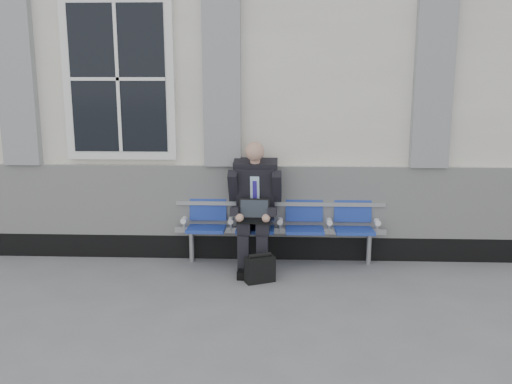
{
  "coord_description": "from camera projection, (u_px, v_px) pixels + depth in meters",
  "views": [
    {
      "loc": [
        2.3,
        -5.47,
        2.36
      ],
      "look_at": [
        2.03,
        0.9,
        0.99
      ],
      "focal_mm": 40.0,
      "sensor_mm": 36.0,
      "label": 1
    }
  ],
  "objects": [
    {
      "name": "ground",
      "position": [
        58.0,
        301.0,
        5.94
      ],
      "size": [
        70.0,
        70.0,
        0.0
      ],
      "primitive_type": "plane",
      "color": "slate",
      "rests_on": "ground"
    },
    {
      "name": "station_building",
      "position": [
        132.0,
        79.0,
        8.86
      ],
      "size": [
        14.4,
        4.4,
        4.49
      ],
      "color": "white",
      "rests_on": "ground"
    },
    {
      "name": "bench",
      "position": [
        280.0,
        220.0,
        7.02
      ],
      "size": [
        2.6,
        0.47,
        0.91
      ],
      "color": "#9EA0A3",
      "rests_on": "ground"
    },
    {
      "name": "businessman",
      "position": [
        255.0,
        201.0,
        6.83
      ],
      "size": [
        0.64,
        0.86,
        1.53
      ],
      "color": "black",
      "rests_on": "ground"
    },
    {
      "name": "briefcase",
      "position": [
        260.0,
        269.0,
        6.44
      ],
      "size": [
        0.36,
        0.26,
        0.34
      ],
      "color": "black",
      "rests_on": "ground"
    }
  ]
}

